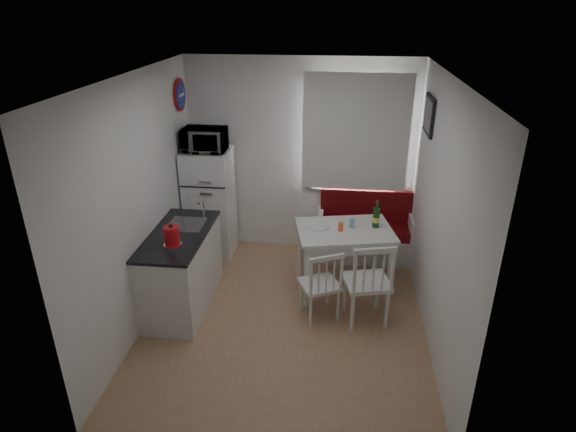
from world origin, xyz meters
name	(u,v)px	position (x,y,z in m)	size (l,w,h in m)	color
floor	(286,318)	(0.00, 0.00, 0.00)	(3.00, 3.50, 0.02)	#A77B59
ceiling	(285,76)	(0.00, 0.00, 2.60)	(3.00, 3.50, 0.02)	white
wall_back	(301,158)	(0.00, 1.75, 1.30)	(3.00, 0.02, 2.60)	white
wall_front	(255,315)	(0.00, -1.75, 1.30)	(3.00, 0.02, 2.60)	white
wall_left	(141,204)	(-1.50, 0.00, 1.30)	(0.02, 3.50, 2.60)	white
wall_right	(439,217)	(1.50, 0.00, 1.30)	(0.02, 3.50, 2.60)	white
window	(355,136)	(0.70, 1.72, 1.62)	(1.22, 0.06, 1.47)	white
curtain	(356,134)	(0.70, 1.65, 1.68)	(1.35, 0.02, 1.50)	white
kitchen_counter	(182,269)	(-1.20, 0.16, 0.46)	(0.62, 1.32, 1.16)	white
wall_sign	(181,95)	(-1.47, 1.45, 2.15)	(0.40, 0.40, 0.03)	navy
picture_frame	(429,115)	(1.48, 1.10, 2.05)	(0.04, 0.52, 0.42)	black
bench	(364,236)	(0.89, 1.51, 0.30)	(1.27, 0.49, 0.91)	white
dining_table	(345,236)	(0.61, 0.65, 0.72)	(1.21, 0.96, 0.81)	white
chair_left	(320,280)	(0.36, 0.00, 0.52)	(0.52, 0.52, 0.45)	white
chair_right	(368,276)	(0.86, -0.02, 0.61)	(0.55, 0.54, 0.53)	white
fridge	(210,203)	(-1.18, 1.40, 0.74)	(0.59, 0.59, 1.47)	white
microwave	(204,140)	(-1.18, 1.35, 1.62)	(0.53, 0.36, 0.30)	white
kettle	(172,236)	(-1.15, -0.15, 1.02)	(0.19, 0.19, 0.25)	red
wine_bottle	(376,214)	(0.96, 0.75, 0.98)	(0.08, 0.08, 0.33)	#15411A
drinking_glass_orange	(341,227)	(0.56, 0.60, 0.86)	(0.06, 0.06, 0.10)	orange
drinking_glass_blue	(352,223)	(0.69, 0.70, 0.86)	(0.06, 0.06, 0.10)	#77B1CA
plate	(319,226)	(0.31, 0.67, 0.82)	(0.24, 0.24, 0.02)	white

